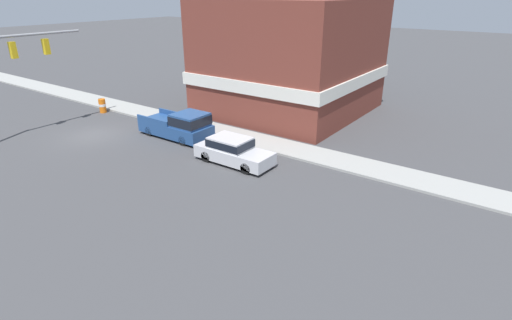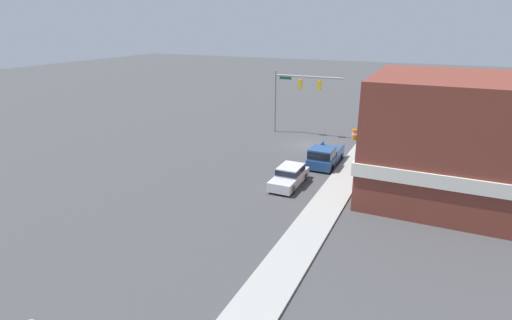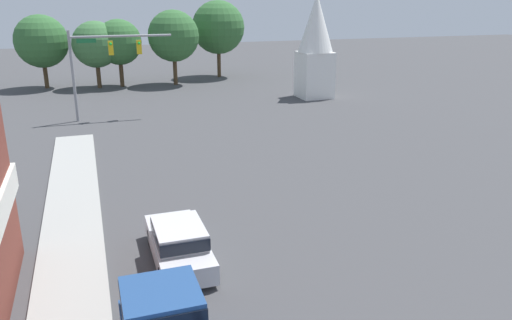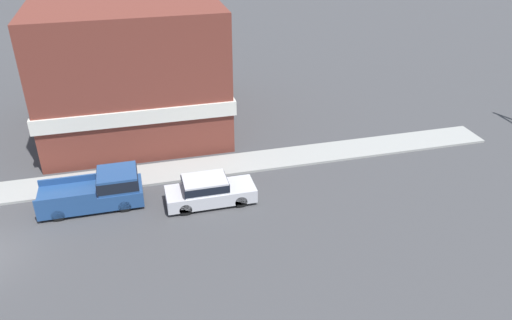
# 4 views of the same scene
# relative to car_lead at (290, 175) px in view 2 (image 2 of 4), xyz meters

# --- Properties ---
(ground_plane) EXTENTS (200.00, 200.00, 0.00)m
(ground_plane) POSITION_rel_car_lead_xyz_m (1.97, -10.96, -0.80)
(ground_plane) COLOR #424244
(sidewalk_curb) EXTENTS (2.40, 60.00, 0.14)m
(sidewalk_curb) POSITION_rel_car_lead_xyz_m (-3.73, -10.96, -0.73)
(sidewalk_curb) COLOR #9E9E99
(sidewalk_curb) RESTS_ON ground
(near_signal_assembly) EXTENTS (7.89, 0.49, 7.15)m
(near_signal_assembly) POSITION_rel_car_lead_xyz_m (4.89, -14.65, 4.40)
(near_signal_assembly) COLOR gray
(near_signal_assembly) RESTS_ON ground
(car_lead) EXTENTS (1.83, 4.74, 1.53)m
(car_lead) POSITION_rel_car_lead_xyz_m (0.00, 0.00, 0.00)
(car_lead) COLOR black
(car_lead) RESTS_ON ground
(pickup_truck_parked) EXTENTS (2.12, 5.32, 1.89)m
(pickup_truck_parked) POSITION_rel_car_lead_xyz_m (-1.27, -5.53, 0.13)
(pickup_truck_parked) COLOR black
(pickup_truck_parked) RESTS_ON ground
(construction_barrel) EXTENTS (0.56, 0.56, 1.15)m
(construction_barrel) POSITION_rel_car_lead_xyz_m (-1.93, -15.34, -0.21)
(construction_barrel) COLOR orange
(construction_barrel) RESTS_ON ground
(corner_brick_building) EXTENTS (12.65, 11.93, 8.80)m
(corner_brick_building) POSITION_rel_car_lead_xyz_m (-11.61, -3.20, 3.47)
(corner_brick_building) COLOR brown
(corner_brick_building) RESTS_ON ground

